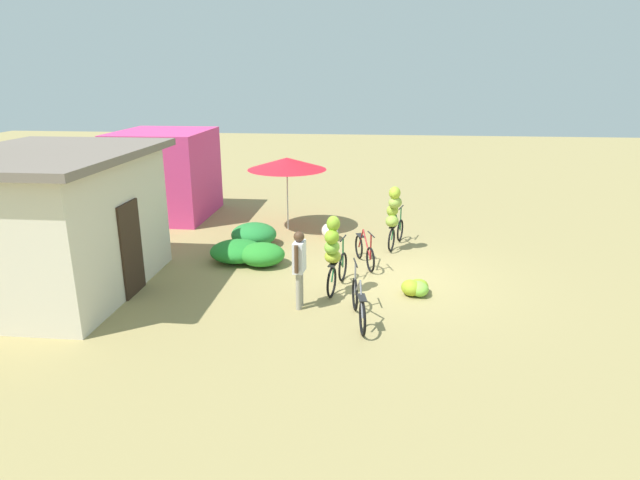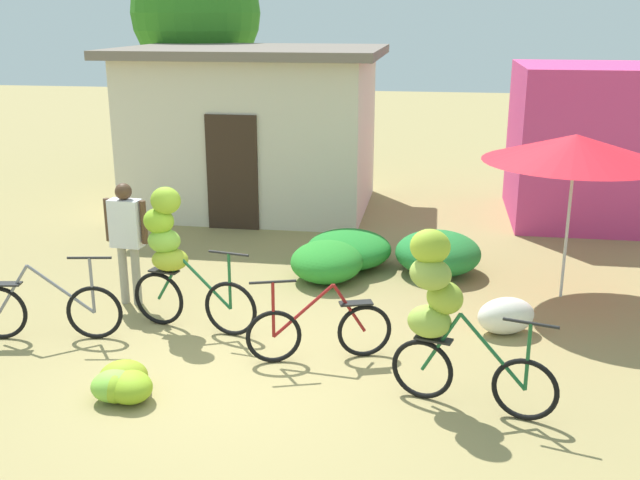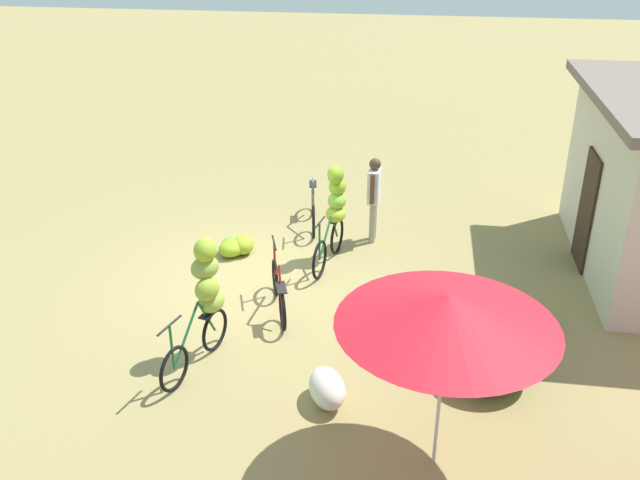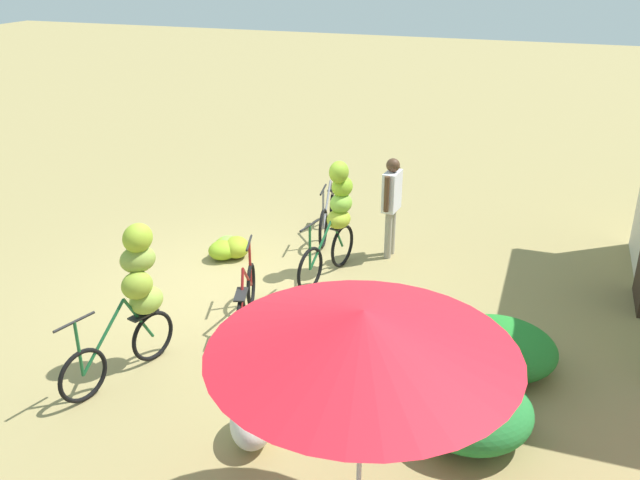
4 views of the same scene
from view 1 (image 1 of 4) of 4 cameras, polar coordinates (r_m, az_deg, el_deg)
The scene contains 14 objects.
ground_plane at distance 12.62m, azimuth 7.04°, elevation -3.92°, with size 60.00×60.00×0.00m, color #998753.
building_low at distance 12.62m, azimuth -26.40°, elevation 1.71°, with size 4.83×3.74×3.04m.
shop_pink at distance 18.31m, azimuth -16.07°, elevation 6.75°, with size 3.20×2.80×2.78m, color #D23B7D.
hedge_bush_front_left at distance 13.27m, azimuth -6.19°, elevation -1.54°, with size 1.02×1.13×0.55m, color #2A8A2B.
hedge_bush_front_right at distance 13.64m, azimuth -8.79°, elevation -1.18°, with size 1.27×1.36×0.52m, color #24842C.
hedge_bush_mid at distance 14.81m, azimuth -7.04°, elevation 0.59°, with size 1.24×1.24×0.62m, color #258036.
market_umbrella at distance 15.88m, azimuth -3.54°, elevation 8.11°, with size 2.33×2.33×2.18m.
bicycle_leftmost at distance 10.26m, azimuth 4.12°, elevation -6.80°, with size 1.74×0.34×1.01m.
bicycle_near_pile at distance 11.32m, azimuth 1.47°, elevation -1.09°, with size 1.61×0.45×1.73m.
bicycle_center_loaded at distance 13.25m, azimuth 4.75°, elevation -1.24°, with size 1.54×0.54×0.95m.
bicycle_by_shop at distance 14.30m, azimuth 7.88°, elevation 2.84°, with size 1.56×0.59×1.75m.
banana_pile_on_ground at distance 11.68m, azimuth 10.21°, elevation -5.03°, with size 0.75×0.75×0.33m.
produce_sack at distance 15.30m, azimuth 1.05°, elevation 0.92°, with size 0.70×0.44×0.44m, color silver.
person_vendor at distance 10.60m, azimuth -2.22°, elevation -2.33°, with size 0.58×0.23×1.61m.
Camera 1 is at (-11.76, 0.34, 4.55)m, focal length 30.12 mm.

